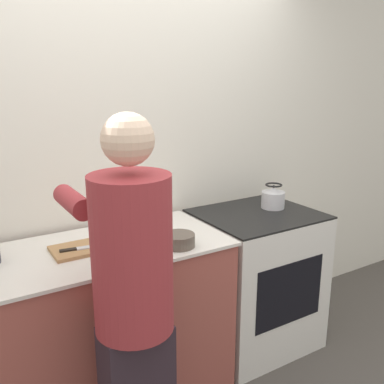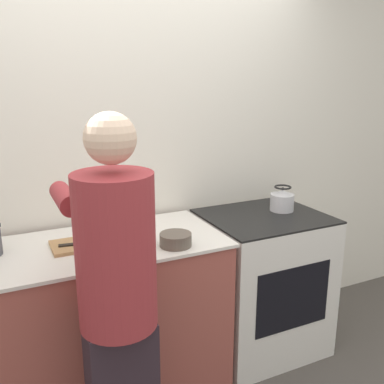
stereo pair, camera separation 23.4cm
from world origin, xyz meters
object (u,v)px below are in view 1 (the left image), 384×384
(oven, at_px, (255,279))
(bowl_prep, at_px, (179,240))
(person, at_px, (133,299))
(kettle, at_px, (273,198))
(knife, at_px, (81,248))
(cutting_board, at_px, (89,247))

(oven, bearing_deg, bowl_prep, -163.65)
(person, bearing_deg, kettle, 24.61)
(person, bearing_deg, bowl_prep, 39.43)
(oven, relative_size, knife, 4.24)
(cutting_board, xyz_separation_m, knife, (-0.05, -0.02, 0.01))
(oven, height_order, knife, knife)
(oven, bearing_deg, person, -153.98)
(kettle, bearing_deg, knife, -177.65)
(oven, relative_size, person, 0.56)
(cutting_board, bearing_deg, person, -90.54)
(oven, distance_m, cutting_board, 1.22)
(person, height_order, knife, person)
(oven, distance_m, bowl_prep, 0.89)
(person, distance_m, knife, 0.54)
(knife, height_order, kettle, kettle)
(cutting_board, height_order, kettle, kettle)
(knife, distance_m, bowl_prep, 0.50)
(person, height_order, bowl_prep, person)
(cutting_board, relative_size, bowl_prep, 2.25)
(oven, xyz_separation_m, cutting_board, (-1.12, 0.01, 0.47))
(oven, distance_m, kettle, 0.56)
(oven, xyz_separation_m, knife, (-1.18, -0.01, 0.48))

